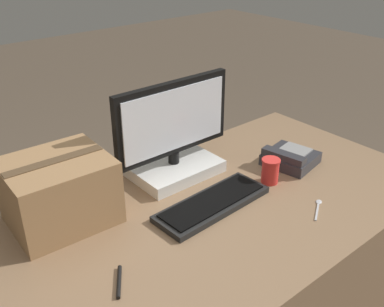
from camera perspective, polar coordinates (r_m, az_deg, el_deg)
The scene contains 8 objects.
office_desk at distance 1.82m, azimuth 1.36°, elevation -17.29°, with size 1.80×0.90×0.75m.
monitor at distance 1.75m, azimuth -2.35°, elevation 1.48°, with size 0.51×0.25×0.38m.
keyboard at distance 1.60m, azimuth 2.61°, elevation -6.34°, with size 0.45×0.18×0.03m.
desk_phone at distance 1.91m, azimuth 12.32°, elevation -0.54°, with size 0.22×0.22×0.08m.
paper_cup_right at distance 1.75m, azimuth 9.91°, elevation -2.17°, with size 0.07×0.07×0.10m.
spoon at distance 1.66m, azimuth 15.71°, elevation -6.52°, with size 0.12×0.08×0.00m.
cardboard_box at distance 1.54m, azimuth -16.52°, elevation -4.61°, with size 0.34×0.30×0.23m.
pen_marker at distance 1.32m, azimuth -9.25°, elevation -15.77°, with size 0.08×0.11×0.01m.
Camera 1 is at (-0.86, -0.96, 1.66)m, focal length 42.00 mm.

